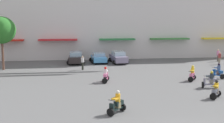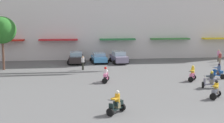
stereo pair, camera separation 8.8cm
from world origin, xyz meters
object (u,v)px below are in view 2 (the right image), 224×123
Objects in this scene: plaza_tree_0 at (2,30)px; scooter_rider_8 at (210,81)px; scooter_rider_1 at (216,91)px; pedestrian_3 at (218,55)px; parked_car_0 at (76,58)px; scooter_rider_2 at (106,76)px; parked_car_2 at (119,57)px; scooter_rider_9 at (218,72)px; pedestrian_1 at (220,58)px; scooter_rider_7 at (192,75)px; scooter_rider_5 at (117,104)px; parked_car_1 at (99,58)px; pedestrian_0 at (83,62)px.

scooter_rider_8 is at bearing -30.90° from plaza_tree_0.
scooter_rider_1 is 0.83× the size of pedestrian_3.
parked_car_0 is 2.53× the size of pedestrian_3.
parked_car_2 is at bearing 75.58° from scooter_rider_2.
pedestrian_1 reaches higher than scooter_rider_9.
scooter_rider_7 is at bearing 83.38° from scooter_rider_1.
scooter_rider_5 is at bearing -131.55° from pedestrian_1.
scooter_rider_8 reaches higher than scooter_rider_5.
scooter_rider_1 is (4.60, -18.86, -0.21)m from parked_car_2.
parked_car_2 reaches higher than scooter_rider_1.
parked_car_1 is 2.41× the size of pedestrian_1.
plaza_tree_0 is 4.17× the size of scooter_rider_5.
plaza_tree_0 is 10.20m from parked_car_0.
parked_car_0 is 2.88× the size of scooter_rider_5.
plaza_tree_0 reaches higher than parked_car_1.
scooter_rider_7 is (19.64, -8.94, -4.05)m from plaza_tree_0.
pedestrian_0 is (-1.93, 7.16, 0.31)m from scooter_rider_2.
scooter_rider_9 reaches higher than scooter_rider_7.
scooter_rider_7 is at bearing -58.59° from parked_car_1.
pedestrian_0 reaches higher than pedestrian_1.
parked_car_0 is 22.02m from scooter_rider_5.
parked_car_2 is at bearing 167.35° from pedestrian_1.
pedestrian_0 reaches higher than parked_car_0.
scooter_rider_7 is 1.01× the size of scooter_rider_8.
scooter_rider_2 is 11.56m from scooter_rider_9.
scooter_rider_5 is (-8.03, -2.69, 0.02)m from scooter_rider_1.
parked_car_0 is 18.56m from scooter_rider_9.
scooter_rider_7 reaches higher than scooter_rider_8.
scooter_rider_9 is (8.46, -11.58, -0.16)m from parked_car_2.
plaza_tree_0 is 24.46m from scooter_rider_9.
pedestrian_0 is at bearing 124.55° from scooter_rider_1.
pedestrian_1 is 0.95× the size of pedestrian_3.
plaza_tree_0 is 23.69m from scooter_rider_8.
scooter_rider_5 is 0.90× the size of pedestrian_0.
scooter_rider_7 is 0.89× the size of pedestrian_3.
pedestrian_3 is at bearing 62.68° from scooter_rider_1.
scooter_rider_1 is 0.94× the size of scooter_rider_5.
parked_car_1 is 2.53× the size of scooter_rider_9.
scooter_rider_1 is at bearing -69.49° from parked_car_1.
plaza_tree_0 is at bearing 121.24° from scooter_rider_5.
parked_car_1 is at bearing 167.55° from pedestrian_1.
parked_car_1 is at bearing 168.53° from parked_car_2.
scooter_rider_9 is (2.74, 4.01, 0.00)m from scooter_rider_8.
plaza_tree_0 reaches higher than scooter_rider_1.
plaza_tree_0 reaches higher than scooter_rider_7.
pedestrian_0 reaches higher than scooter_rider_5.
plaza_tree_0 reaches higher than pedestrian_0.
pedestrian_3 reaches higher than parked_car_2.
scooter_rider_1 is at bearing -96.62° from scooter_rider_7.
pedestrian_3 is at bearing 66.97° from pedestrian_1.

